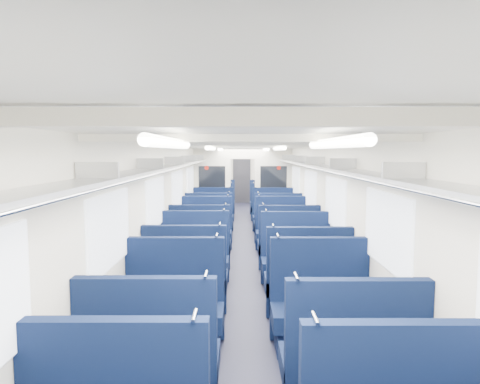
{
  "coord_description": "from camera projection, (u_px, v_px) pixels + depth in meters",
  "views": [
    {
      "loc": [
        -0.08,
        -9.38,
        2.2
      ],
      "look_at": [
        -0.08,
        2.04,
        1.12
      ],
      "focal_mm": 31.79,
      "sensor_mm": 36.0,
      "label": 1
    }
  ],
  "objects": [
    {
      "name": "seat_13",
      "position": [
        288.0,
        248.0,
        8.02
      ],
      "size": [
        1.13,
        0.62,
        1.26
      ],
      "color": "#0C193B",
      "rests_on": "floor"
    },
    {
      "name": "seat_19",
      "position": [
        273.0,
        219.0,
        11.52
      ],
      "size": [
        1.13,
        0.62,
        1.26
      ],
      "color": "#0C193B",
      "rests_on": "floor"
    },
    {
      "name": "seat_21",
      "position": [
        268.0,
        209.0,
        13.56
      ],
      "size": [
        1.13,
        0.62,
        1.26
      ],
      "color": "#0C193B",
      "rests_on": "floor"
    },
    {
      "name": "seat_5",
      "position": [
        351.0,
        373.0,
        3.5
      ],
      "size": [
        1.13,
        0.62,
        1.26
      ],
      "color": "#0C193B",
      "rests_on": "floor"
    },
    {
      "name": "wall_right",
      "position": [
        306.0,
        198.0,
        9.43
      ],
      "size": [
        0.02,
        18.0,
        2.35
      ],
      "primitive_type": "cube",
      "color": "silver",
      "rests_on": "floor"
    },
    {
      "name": "seat_15",
      "position": [
        281.0,
        235.0,
        9.3
      ],
      "size": [
        1.13,
        0.62,
        1.26
      ],
      "color": "#0C193B",
      "rests_on": "floor"
    },
    {
      "name": "luggage_rack_left",
      "position": [
        189.0,
        162.0,
        9.36
      ],
      "size": [
        0.36,
        17.4,
        0.18
      ],
      "color": "#B2B5BA",
      "rests_on": "wall_left"
    },
    {
      "name": "seat_7",
      "position": [
        321.0,
        313.0,
        4.78
      ],
      "size": [
        1.13,
        0.62,
        1.26
      ],
      "color": "#0C193B",
      "rests_on": "floor"
    },
    {
      "name": "seat_4",
      "position": [
        151.0,
        369.0,
        3.55
      ],
      "size": [
        1.13,
        0.62,
        1.26
      ],
      "color": "#0C193B",
      "rests_on": "floor"
    },
    {
      "name": "floor",
      "position": [
        244.0,
        250.0,
        9.54
      ],
      "size": [
        2.8,
        18.0,
        0.01
      ],
      "primitive_type": "cube",
      "color": "black",
      "rests_on": "ground"
    },
    {
      "name": "end_door",
      "position": [
        242.0,
        180.0,
        18.35
      ],
      "size": [
        0.75,
        0.06,
        2.0
      ],
      "primitive_type": "cube",
      "color": "black",
      "rests_on": "floor"
    },
    {
      "name": "ceiling",
      "position": [
        244.0,
        145.0,
        9.32
      ],
      "size": [
        2.8,
        18.0,
        0.01
      ],
      "primitive_type": "cube",
      "color": "white",
      "rests_on": "wall_left"
    },
    {
      "name": "seat_6",
      "position": [
        174.0,
        313.0,
        4.79
      ],
      "size": [
        1.13,
        0.62,
        1.26
      ],
      "color": "#0C193B",
      "rests_on": "floor"
    },
    {
      "name": "seat_12",
      "position": [
        201.0,
        248.0,
        8.06
      ],
      "size": [
        1.13,
        0.62,
        1.26
      ],
      "color": "#0C193B",
      "rests_on": "floor"
    },
    {
      "name": "seat_20",
      "position": [
        217.0,
        209.0,
        13.58
      ],
      "size": [
        1.13,
        0.62,
        1.26
      ],
      "color": "#0C193B",
      "rests_on": "floor"
    },
    {
      "name": "seat_11",
      "position": [
        296.0,
        264.0,
        6.89
      ],
      "size": [
        1.13,
        0.62,
        1.26
      ],
      "color": "#0C193B",
      "rests_on": "floor"
    },
    {
      "name": "seat_10",
      "position": [
        195.0,
        262.0,
        6.98
      ],
      "size": [
        1.13,
        0.62,
        1.26
      ],
      "color": "#0C193B",
      "rests_on": "floor"
    },
    {
      "name": "seat_14",
      "position": [
        206.0,
        235.0,
        9.32
      ],
      "size": [
        1.13,
        0.62,
        1.26
      ],
      "color": "#0C193B",
      "rests_on": "floor"
    },
    {
      "name": "seat_18",
      "position": [
        213.0,
        218.0,
        11.63
      ],
      "size": [
        1.13,
        0.62,
        1.26
      ],
      "color": "#0C193B",
      "rests_on": "floor"
    },
    {
      "name": "seat_22",
      "position": [
        219.0,
        204.0,
        14.84
      ],
      "size": [
        1.13,
        0.62,
        1.26
      ],
      "color": "#0C193B",
      "rests_on": "floor"
    },
    {
      "name": "wall_far",
      "position": [
        242.0,
        176.0,
        18.39
      ],
      "size": [
        2.8,
        0.02,
        2.35
      ],
      "primitive_type": "cube",
      "color": "silver",
      "rests_on": "floor"
    },
    {
      "name": "seat_8",
      "position": [
        186.0,
        283.0,
        5.89
      ],
      "size": [
        1.13,
        0.62,
        1.26
      ],
      "color": "#0C193B",
      "rests_on": "floor"
    },
    {
      "name": "seat_16",
      "position": [
        209.0,
        226.0,
        10.35
      ],
      "size": [
        1.13,
        0.62,
        1.26
      ],
      "color": "#0C193B",
      "rests_on": "floor"
    },
    {
      "name": "windows",
      "position": [
        244.0,
        189.0,
        8.96
      ],
      "size": [
        2.78,
        15.6,
        0.75
      ],
      "color": "white",
      "rests_on": "wall_left"
    },
    {
      "name": "seat_9",
      "position": [
        307.0,
        286.0,
        5.76
      ],
      "size": [
        1.13,
        0.62,
        1.26
      ],
      "color": "#0C193B",
      "rests_on": "floor"
    },
    {
      "name": "seat_17",
      "position": [
        277.0,
        227.0,
        10.3
      ],
      "size": [
        1.13,
        0.62,
        1.26
      ],
      "color": "#0C193B",
      "rests_on": "floor"
    },
    {
      "name": "luggage_rack_right",
      "position": [
        299.0,
        162.0,
        9.36
      ],
      "size": [
        0.36,
        17.4,
        0.18
      ],
      "color": "#B2B5BA",
      "rests_on": "wall_right"
    },
    {
      "name": "seat_23",
      "position": [
        266.0,
        205.0,
        14.67
      ],
      "size": [
        1.13,
        0.62,
        1.26
      ],
      "color": "#0C193B",
      "rests_on": "floor"
    },
    {
      "name": "ceiling_fittings",
      "position": [
        244.0,
        148.0,
        9.07
      ],
      "size": [
        2.7,
        16.06,
        0.11
      ],
      "color": "silver",
      "rests_on": "ceiling"
    },
    {
      "name": "bulkhead",
      "position": [
        243.0,
        186.0,
        12.13
      ],
      "size": [
        2.8,
        0.1,
        2.35
      ],
      "color": "silver",
      "rests_on": "floor"
    },
    {
      "name": "wall_left",
      "position": [
        181.0,
        198.0,
        9.43
      ],
      "size": [
        0.02,
        18.0,
        2.35
      ],
      "primitive_type": "cube",
      "color": "silver",
      "rests_on": "floor"
    },
    {
      "name": "dado_left",
      "position": [
        182.0,
        235.0,
        9.51
      ],
      "size": [
        0.03,
        17.9,
        0.7
      ],
      "primitive_type": "cube",
      "color": "black",
      "rests_on": "floor"
    },
    {
      "name": "dado_right",
      "position": [
        305.0,
        235.0,
        9.51
      ],
      "size": [
        0.03,
        17.9,
        0.7
      ],
      "primitive_type": "cube",
      "color": "black",
      "rests_on": "floor"
    }
  ]
}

